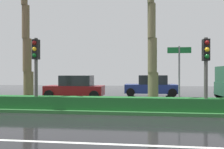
{
  "coord_description": "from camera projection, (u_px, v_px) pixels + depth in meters",
  "views": [
    {
      "loc": [
        -0.82,
        -3.73,
        1.86
      ],
      "look_at": [
        -2.42,
        9.73,
        1.8
      ],
      "focal_mm": 35.29,
      "sensor_mm": 36.0,
      "label": 1
    }
  ],
  "objects": [
    {
      "name": "ground_plane",
      "position": [
        152.0,
        107.0,
        12.55
      ],
      "size": [
        90.0,
        42.0,
        0.1
      ],
      "primitive_type": "cube",
      "color": "black"
    },
    {
      "name": "near_lane_divider_stripe",
      "position": [
        170.0,
        146.0,
        5.6
      ],
      "size": [
        81.0,
        0.14,
        0.01
      ],
      "primitive_type": "cube",
      "color": "white",
      "rests_on": "ground_plane"
    },
    {
      "name": "median_strip",
      "position": [
        154.0,
        108.0,
        11.56
      ],
      "size": [
        85.5,
        4.0,
        0.15
      ],
      "primitive_type": "cube",
      "color": "#2D6B33",
      "rests_on": "ground_plane"
    },
    {
      "name": "median_hedge",
      "position": [
        156.0,
        104.0,
        10.17
      ],
      "size": [
        76.5,
        0.7,
        0.6
      ],
      "color": "#1E6028",
      "rests_on": "median_strip"
    },
    {
      "name": "traffic_signal_median_left",
      "position": [
        36.0,
        60.0,
        10.62
      ],
      "size": [
        0.28,
        0.43,
        3.43
      ],
      "color": "#4C4C47",
      "rests_on": "median_strip"
    },
    {
      "name": "traffic_signal_median_right",
      "position": [
        206.0,
        61.0,
        9.76
      ],
      "size": [
        0.28,
        0.43,
        3.31
      ],
      "color": "#4C4C47",
      "rests_on": "median_strip"
    },
    {
      "name": "street_name_sign",
      "position": [
        179.0,
        69.0,
        10.4
      ],
      "size": [
        1.1,
        0.08,
        3.0
      ],
      "color": "slate",
      "rests_on": "median_strip"
    },
    {
      "name": "car_in_traffic_leading",
      "position": [
        75.0,
        87.0,
        16.44
      ],
      "size": [
        4.3,
        2.02,
        1.72
      ],
      "rotation": [
        0.0,
        0.0,
        3.14
      ],
      "color": "maroon",
      "rests_on": "ground_plane"
    },
    {
      "name": "car_in_traffic_second",
      "position": [
        151.0,
        86.0,
        18.45
      ],
      "size": [
        4.3,
        2.02,
        1.72
      ],
      "rotation": [
        0.0,
        0.0,
        3.14
      ],
      "color": "navy",
      "rests_on": "ground_plane"
    }
  ]
}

